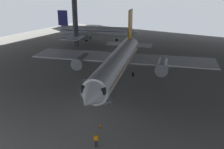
{
  "coord_description": "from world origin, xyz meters",
  "views": [
    {
      "loc": [
        22.15,
        -38.56,
        17.06
      ],
      "look_at": [
        1.11,
        -3.26,
        2.6
      ],
      "focal_mm": 41.38,
      "sensor_mm": 36.0,
      "label": 1
    }
  ],
  "objects_px": {
    "airplane_main": "(118,62)",
    "airplane_distant": "(92,31)",
    "crew_worker_by_stairs": "(103,87)",
    "boarding_stairs": "(100,98)",
    "crew_worker_near_nose": "(96,140)",
    "traffic_cone_orange": "(100,126)"
  },
  "relations": [
    {
      "from": "crew_worker_near_nose",
      "to": "traffic_cone_orange",
      "type": "xyz_separation_m",
      "value": [
        -1.85,
        3.62,
        -0.66
      ]
    },
    {
      "from": "crew_worker_by_stairs",
      "to": "boarding_stairs",
      "type": "bearing_deg",
      "value": -66.49
    },
    {
      "from": "airplane_main",
      "to": "boarding_stairs",
      "type": "relative_size",
      "value": 7.8
    },
    {
      "from": "crew_worker_near_nose",
      "to": "airplane_distant",
      "type": "distance_m",
      "value": 57.29
    },
    {
      "from": "boarding_stairs",
      "to": "airplane_distant",
      "type": "height_order",
      "value": "airplane_distant"
    },
    {
      "from": "crew_worker_near_nose",
      "to": "traffic_cone_orange",
      "type": "distance_m",
      "value": 4.12
    },
    {
      "from": "traffic_cone_orange",
      "to": "airplane_main",
      "type": "bearing_deg",
      "value": 112.3
    },
    {
      "from": "airplane_main",
      "to": "traffic_cone_orange",
      "type": "height_order",
      "value": "airplane_main"
    },
    {
      "from": "airplane_main",
      "to": "airplane_distant",
      "type": "bearing_deg",
      "value": 132.39
    },
    {
      "from": "airplane_distant",
      "to": "boarding_stairs",
      "type": "bearing_deg",
      "value": -53.82
    },
    {
      "from": "airplane_main",
      "to": "boarding_stairs",
      "type": "xyz_separation_m",
      "value": [
        2.52,
        -10.11,
        -2.76
      ]
    },
    {
      "from": "boarding_stairs",
      "to": "crew_worker_near_nose",
      "type": "relative_size",
      "value": 2.81
    },
    {
      "from": "airplane_main",
      "to": "crew_worker_near_nose",
      "type": "xyz_separation_m",
      "value": [
        8.55,
        -19.94,
        -2.54
      ]
    },
    {
      "from": "boarding_stairs",
      "to": "crew_worker_near_nose",
      "type": "bearing_deg",
      "value": -58.49
    },
    {
      "from": "crew_worker_near_nose",
      "to": "airplane_main",
      "type": "bearing_deg",
      "value": 113.2
    },
    {
      "from": "crew_worker_near_nose",
      "to": "traffic_cone_orange",
      "type": "height_order",
      "value": "crew_worker_near_nose"
    },
    {
      "from": "crew_worker_near_nose",
      "to": "traffic_cone_orange",
      "type": "bearing_deg",
      "value": 117.1
    },
    {
      "from": "boarding_stairs",
      "to": "crew_worker_by_stairs",
      "type": "relative_size",
      "value": 2.76
    },
    {
      "from": "crew_worker_near_nose",
      "to": "airplane_distant",
      "type": "relative_size",
      "value": 0.06
    },
    {
      "from": "crew_worker_near_nose",
      "to": "crew_worker_by_stairs",
      "type": "relative_size",
      "value": 0.98
    },
    {
      "from": "crew_worker_by_stairs",
      "to": "airplane_main",
      "type": "bearing_deg",
      "value": 99.16
    },
    {
      "from": "airplane_distant",
      "to": "traffic_cone_orange",
      "type": "distance_m",
      "value": 53.3
    }
  ]
}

